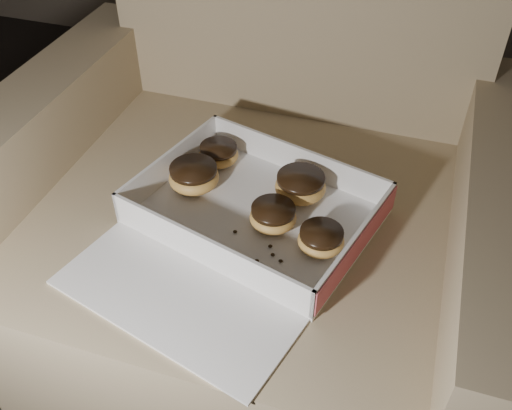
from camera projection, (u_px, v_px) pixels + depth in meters
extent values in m
cube|color=#90795C|center=(250.00, 277.00, 1.18)|extent=(0.76, 0.76, 0.45)
cube|color=#90795C|center=(67.00, 209.00, 1.23)|extent=(0.13, 0.76, 0.59)
cube|color=#90795C|center=(466.00, 303.00, 1.03)|extent=(0.13, 0.76, 0.59)
cube|color=white|center=(256.00, 215.00, 0.99)|extent=(0.44, 0.38, 0.01)
cube|color=white|center=(297.00, 160.00, 1.05)|extent=(0.37, 0.11, 0.06)
cube|color=white|center=(206.00, 251.00, 0.88)|extent=(0.37, 0.11, 0.06)
cube|color=white|center=(170.00, 164.00, 1.04)|extent=(0.08, 0.28, 0.06)
cube|color=white|center=(356.00, 245.00, 0.89)|extent=(0.08, 0.28, 0.06)
cube|color=#B84A54|center=(359.00, 246.00, 0.88)|extent=(0.08, 0.27, 0.05)
cube|color=white|center=(174.00, 300.00, 0.85)|extent=(0.40, 0.25, 0.01)
ellipsoid|color=gold|center=(273.00, 217.00, 0.95)|extent=(0.08, 0.08, 0.04)
cylinder|color=black|center=(273.00, 210.00, 0.94)|extent=(0.07, 0.07, 0.01)
ellipsoid|color=gold|center=(321.00, 240.00, 0.91)|extent=(0.08, 0.08, 0.04)
cylinder|color=black|center=(322.00, 233.00, 0.90)|extent=(0.07, 0.07, 0.01)
ellipsoid|color=gold|center=(194.00, 177.00, 1.02)|extent=(0.09, 0.09, 0.04)
cylinder|color=black|center=(193.00, 169.00, 1.01)|extent=(0.08, 0.08, 0.01)
ellipsoid|color=gold|center=(300.00, 187.00, 1.00)|extent=(0.09, 0.09, 0.04)
cylinder|color=black|center=(301.00, 178.00, 0.99)|extent=(0.08, 0.08, 0.01)
ellipsoid|color=gold|center=(219.00, 155.00, 1.08)|extent=(0.08, 0.08, 0.04)
cylinder|color=black|center=(218.00, 148.00, 1.07)|extent=(0.07, 0.07, 0.01)
ellipsoid|color=black|center=(257.00, 261.00, 0.90)|extent=(0.01, 0.01, 0.00)
ellipsoid|color=black|center=(235.00, 232.00, 0.95)|extent=(0.01, 0.01, 0.00)
ellipsoid|color=black|center=(273.00, 255.00, 0.91)|extent=(0.01, 0.01, 0.00)
ellipsoid|color=black|center=(270.00, 246.00, 0.92)|extent=(0.01, 0.01, 0.00)
ellipsoid|color=black|center=(281.00, 261.00, 0.90)|extent=(0.01, 0.01, 0.00)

